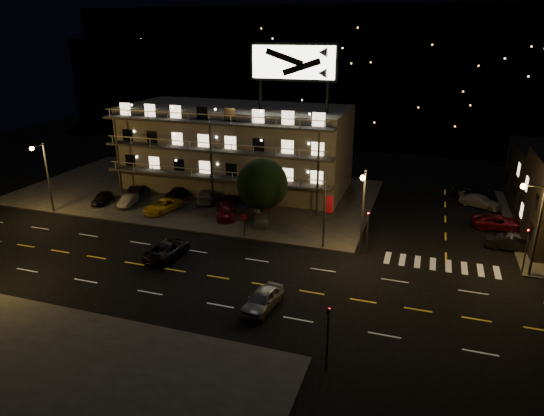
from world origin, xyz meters
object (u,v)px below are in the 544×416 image
(lot_car_2, at_px, (163,206))
(side_car_0, at_px, (510,243))
(tree, at_px, (262,185))
(lot_car_4, at_px, (261,217))
(lot_car_7, at_px, (207,196))
(road_car_east, at_px, (263,299))
(road_car_west, at_px, (168,249))

(lot_car_2, height_order, side_car_0, lot_car_2)
(tree, bearing_deg, side_car_0, 2.60)
(lot_car_4, bearing_deg, lot_car_7, 129.57)
(road_car_east, relative_size, road_car_west, 0.84)
(road_car_east, bearing_deg, lot_car_7, 133.27)
(road_car_west, bearing_deg, side_car_0, -157.58)
(lot_car_7, xyz_separation_m, road_car_west, (3.15, -14.70, -0.13))
(side_car_0, bearing_deg, lot_car_4, 94.76)
(tree, relative_size, lot_car_2, 1.43)
(tree, height_order, road_car_east, tree)
(tree, bearing_deg, lot_car_4, -97.56)
(road_car_west, bearing_deg, tree, -116.26)
(road_car_east, height_order, road_car_west, road_car_east)
(lot_car_2, bearing_deg, lot_car_7, 72.09)
(side_car_0, distance_m, road_car_east, 25.06)
(tree, distance_m, lot_car_2, 12.20)
(lot_car_4, xyz_separation_m, lot_car_7, (-8.48, 4.65, 0.07))
(road_car_west, bearing_deg, road_car_east, 154.54)
(lot_car_2, bearing_deg, tree, 17.84)
(lot_car_7, bearing_deg, side_car_0, 156.08)
(tree, xyz_separation_m, lot_car_7, (-8.52, 4.35, -3.39))
(road_car_east, bearing_deg, road_car_west, 161.61)
(road_car_east, bearing_deg, side_car_0, 50.88)
(tree, distance_m, road_car_west, 12.18)
(lot_car_2, height_order, road_car_east, road_car_east)
(road_car_west, bearing_deg, lot_car_4, -116.77)
(lot_car_2, bearing_deg, road_car_west, -41.53)
(lot_car_2, bearing_deg, road_car_east, -25.70)
(lot_car_4, xyz_separation_m, road_car_west, (-5.34, -10.05, -0.06))
(tree, distance_m, road_car_east, 17.21)
(lot_car_2, xyz_separation_m, side_car_0, (35.79, 1.44, -0.15))
(lot_car_7, xyz_separation_m, side_car_0, (32.61, -3.26, -0.20))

